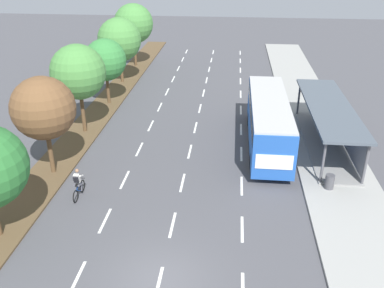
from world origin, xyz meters
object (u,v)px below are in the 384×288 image
at_px(bus, 269,118).
at_px(median_tree_fourth, 105,60).
at_px(median_tree_second, 43,108).
at_px(median_tree_third, 78,72).
at_px(median_tree_farthest, 133,24).
at_px(trash_bin, 330,182).
at_px(bus_shelter, 331,121).
at_px(cyclist, 78,184).
at_px(median_tree_fifth, 119,40).

height_order(bus, median_tree_fourth, median_tree_fourth).
xyz_separation_m(median_tree_second, median_tree_fourth, (-0.04, 12.43, -0.34)).
relative_size(median_tree_third, median_tree_farthest, 0.95).
bearing_deg(median_tree_farthest, trash_bin, -56.12).
bearing_deg(bus_shelter, median_tree_fourth, 158.97).
bearing_deg(cyclist, median_tree_farthest, 96.10).
bearing_deg(median_tree_farthest, median_tree_third, -89.04).
height_order(bus, median_tree_fifth, median_tree_fifth).
relative_size(bus, median_tree_fourth, 2.02).
relative_size(bus_shelter, median_tree_third, 1.82).
distance_m(median_tree_fourth, trash_bin, 21.17).
xyz_separation_m(cyclist, median_tree_fifth, (-2.91, 21.08, 3.54)).
xyz_separation_m(bus_shelter, median_tree_fifth, (-18.00, 12.99, 2.47)).
distance_m(median_tree_second, median_tree_fourth, 12.44).
xyz_separation_m(bus, median_tree_second, (-13.31, -5.31, 2.20)).
height_order(median_tree_fourth, median_tree_farthest, median_tree_farthest).
height_order(bus_shelter, median_tree_third, median_tree_third).
xyz_separation_m(median_tree_third, median_tree_fourth, (0.07, 6.22, -0.71)).
xyz_separation_m(median_tree_second, trash_bin, (16.51, -0.35, -3.69)).
distance_m(cyclist, median_tree_fifth, 21.57).
relative_size(median_tree_fourth, median_tree_fifth, 0.88).
relative_size(bus_shelter, median_tree_second, 1.96).
relative_size(cyclist, median_tree_second, 0.30).
bearing_deg(median_tree_third, cyclist, -73.24).
distance_m(median_tree_second, median_tree_fifth, 18.65).
distance_m(median_tree_second, trash_bin, 16.92).
height_order(bus, cyclist, bus).
height_order(cyclist, trash_bin, cyclist).
bearing_deg(trash_bin, median_tree_fourth, 142.31).
distance_m(median_tree_second, median_tree_farthest, 24.87).
distance_m(bus, cyclist, 13.36).
relative_size(median_tree_second, median_tree_fourth, 1.08).
distance_m(bus_shelter, median_tree_farthest, 26.49).
height_order(median_tree_second, median_tree_fifth, median_tree_fifth).
xyz_separation_m(cyclist, median_tree_farthest, (-2.92, 27.29, 4.01)).
xyz_separation_m(bus_shelter, median_tree_third, (-17.70, 0.56, 2.76)).
distance_m(bus, median_tree_fourth, 15.24).
bearing_deg(cyclist, bus, 35.59).
bearing_deg(bus, cyclist, -144.41).
distance_m(median_tree_fifth, trash_bin, 25.72).
bearing_deg(bus_shelter, bus, -175.34).
xyz_separation_m(bus, median_tree_third, (-13.42, 0.91, 2.56)).
relative_size(bus, trash_bin, 13.28).
height_order(bus_shelter, median_tree_farthest, median_tree_farthest).
bearing_deg(trash_bin, cyclist, -171.55).
bearing_deg(median_tree_fifth, bus, -44.19).
distance_m(median_tree_third, median_tree_fourth, 6.26).
bearing_deg(median_tree_second, trash_bin, -1.22).
bearing_deg(median_tree_fifth, median_tree_fourth, -86.55).
relative_size(median_tree_second, median_tree_farthest, 0.88).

